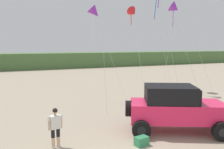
{
  "coord_description": "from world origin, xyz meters",
  "views": [
    {
      "loc": [
        -4.06,
        -6.59,
        4.14
      ],
      "look_at": [
        0.5,
        3.49,
        2.8
      ],
      "focal_mm": 37.93,
      "sensor_mm": 36.0,
      "label": 1
    }
  ],
  "objects_px": {
    "jeep": "(175,107)",
    "kite_pink_ribbon": "(133,13)",
    "kite_orange_streamer": "(95,13)",
    "cooler_box": "(142,141)",
    "kite_red_delta": "(175,8)",
    "person_watching": "(55,126)"
  },
  "relations": [
    {
      "from": "cooler_box",
      "to": "jeep",
      "type": "bearing_deg",
      "value": 8.69
    },
    {
      "from": "jeep",
      "to": "kite_orange_streamer",
      "type": "xyz_separation_m",
      "value": [
        -1.21,
        7.8,
        5.36
      ]
    },
    {
      "from": "kite_red_delta",
      "to": "cooler_box",
      "type": "bearing_deg",
      "value": -133.83
    },
    {
      "from": "jeep",
      "to": "kite_orange_streamer",
      "type": "distance_m",
      "value": 9.54
    },
    {
      "from": "kite_pink_ribbon",
      "to": "kite_red_delta",
      "type": "bearing_deg",
      "value": 18.54
    },
    {
      "from": "person_watching",
      "to": "kite_orange_streamer",
      "type": "relative_size",
      "value": 0.23
    },
    {
      "from": "cooler_box",
      "to": "person_watching",
      "type": "bearing_deg",
      "value": 150.41
    },
    {
      "from": "cooler_box",
      "to": "kite_orange_streamer",
      "type": "distance_m",
      "value": 10.71
    },
    {
      "from": "cooler_box",
      "to": "kite_red_delta",
      "type": "xyz_separation_m",
      "value": [
        9.37,
        9.76,
        7.36
      ]
    },
    {
      "from": "jeep",
      "to": "kite_red_delta",
      "type": "relative_size",
      "value": 0.61
    },
    {
      "from": "cooler_box",
      "to": "kite_pink_ribbon",
      "type": "height_order",
      "value": "kite_pink_ribbon"
    },
    {
      "from": "jeep",
      "to": "kite_pink_ribbon",
      "type": "relative_size",
      "value": 0.7
    },
    {
      "from": "kite_orange_streamer",
      "to": "jeep",
      "type": "bearing_deg",
      "value": -81.19
    },
    {
      "from": "jeep",
      "to": "cooler_box",
      "type": "distance_m",
      "value": 2.64
    },
    {
      "from": "jeep",
      "to": "person_watching",
      "type": "bearing_deg",
      "value": 174.86
    },
    {
      "from": "kite_red_delta",
      "to": "kite_pink_ribbon",
      "type": "xyz_separation_m",
      "value": [
        -5.38,
        -1.8,
        -0.91
      ]
    },
    {
      "from": "kite_orange_streamer",
      "to": "kite_red_delta",
      "type": "height_order",
      "value": "kite_red_delta"
    },
    {
      "from": "person_watching",
      "to": "cooler_box",
      "type": "bearing_deg",
      "value": -20.64
    },
    {
      "from": "person_watching",
      "to": "kite_pink_ribbon",
      "type": "relative_size",
      "value": 0.24
    },
    {
      "from": "jeep",
      "to": "cooler_box",
      "type": "bearing_deg",
      "value": -162.36
    },
    {
      "from": "jeep",
      "to": "kite_pink_ribbon",
      "type": "bearing_deg",
      "value": 77.04
    },
    {
      "from": "kite_orange_streamer",
      "to": "kite_pink_ribbon",
      "type": "distance_m",
      "value": 2.93
    }
  ]
}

